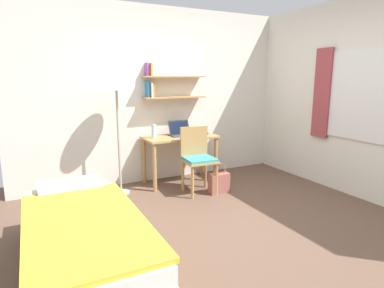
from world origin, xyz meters
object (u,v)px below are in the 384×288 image
(book_stack, at_px, (200,131))
(handbag, at_px, (219,183))
(bed, at_px, (84,242))
(desk, at_px, (180,145))
(standing_lamp, at_px, (116,87))
(desk_chair, at_px, (198,156))
(laptop, at_px, (180,132))
(water_bottle, at_px, (154,131))

(book_stack, distance_m, handbag, 0.95)
(bed, xyz_separation_m, book_stack, (2.04, 1.76, 0.52))
(bed, height_order, book_stack, book_stack)
(desk, xyz_separation_m, standing_lamp, (-0.94, -0.09, 0.87))
(desk_chair, distance_m, laptop, 0.61)
(desk, height_order, book_stack, book_stack)
(desk_chair, bearing_deg, standing_lamp, 157.62)
(bed, xyz_separation_m, laptop, (1.71, 1.79, 0.53))
(book_stack, bearing_deg, bed, -139.14)
(standing_lamp, relative_size, laptop, 4.83)
(standing_lamp, height_order, book_stack, standing_lamp)
(desk_chair, bearing_deg, laptop, 90.92)
(bed, height_order, desk_chair, desk_chair)
(bed, bearing_deg, handbag, 28.17)
(book_stack, relative_size, handbag, 0.57)
(desk_chair, bearing_deg, bed, -144.21)
(desk, xyz_separation_m, book_stack, (0.36, 0.03, 0.17))
(desk, bearing_deg, water_bottle, 177.97)
(bed, xyz_separation_m, desk_chair, (1.72, 1.24, 0.27))
(desk_chair, bearing_deg, handbag, -39.36)
(bed, xyz_separation_m, handbag, (1.95, 1.05, -0.09))
(standing_lamp, bearing_deg, desk_chair, -22.38)
(desk, bearing_deg, handbag, -68.18)
(bed, relative_size, desk_chair, 2.18)
(desk_chair, bearing_deg, water_bottle, 131.24)
(water_bottle, height_order, handbag, water_bottle)
(bed, distance_m, desk, 2.44)
(standing_lamp, distance_m, water_bottle, 0.84)
(desk, distance_m, handbag, 0.86)
(laptop, distance_m, water_bottle, 0.44)
(handbag, bearing_deg, desk, 111.82)
(desk, bearing_deg, book_stack, 5.13)
(desk, relative_size, book_stack, 4.48)
(desk_chair, height_order, handbag, desk_chair)
(book_stack, bearing_deg, water_bottle, -178.65)
(desk_chair, height_order, laptop, laptop)
(laptop, distance_m, handbag, 1.00)
(standing_lamp, bearing_deg, laptop, 8.49)
(desk_chair, relative_size, laptop, 2.67)
(bed, relative_size, laptop, 5.83)
(standing_lamp, bearing_deg, handbag, -26.13)
(handbag, bearing_deg, water_bottle, 134.16)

